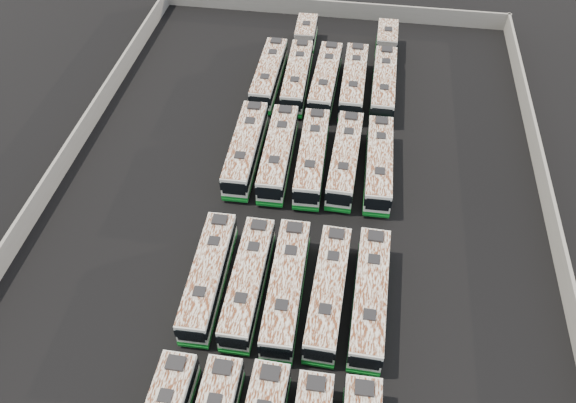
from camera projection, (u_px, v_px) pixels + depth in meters
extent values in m
plane|color=black|center=(291.00, 220.00, 49.51)|extent=(140.00, 140.00, 0.00)
cube|color=slate|center=(332.00, 9.00, 73.33)|extent=(45.20, 0.30, 2.20)
cube|color=slate|center=(557.00, 242.00, 46.40)|extent=(0.30, 73.20, 2.20)
cube|color=slate|center=(49.00, 184.00, 51.02)|extent=(0.30, 73.20, 2.20)
cube|color=black|center=(165.00, 396.00, 35.36)|extent=(0.89, 0.89, 0.13)
cube|color=black|center=(176.00, 363.00, 36.84)|extent=(1.22, 1.03, 0.24)
cylinder|color=black|center=(162.00, 394.00, 38.07)|extent=(0.27, 0.93, 0.93)
cylinder|color=black|center=(191.00, 398.00, 37.85)|extent=(0.27, 0.93, 0.93)
cube|color=black|center=(214.00, 400.00, 35.17)|extent=(0.88, 0.88, 0.13)
cube|color=black|center=(222.00, 367.00, 36.64)|extent=(1.21, 1.02, 0.24)
cylinder|color=black|center=(208.00, 398.00, 37.86)|extent=(0.26, 0.93, 0.93)
cylinder|color=black|center=(236.00, 403.00, 37.66)|extent=(0.26, 0.93, 0.93)
cube|color=black|center=(270.00, 373.00, 36.28)|extent=(1.26, 1.07, 0.25)
cube|color=black|center=(316.00, 383.00, 35.90)|extent=(1.21, 1.02, 0.24)
cube|color=black|center=(364.00, 388.00, 35.61)|extent=(1.25, 1.06, 0.25)
cube|color=silver|center=(209.00, 276.00, 43.45)|extent=(2.51, 10.97, 2.50)
cube|color=#0C661E|center=(210.00, 283.00, 44.12)|extent=(2.56, 11.02, 0.38)
cube|color=black|center=(208.00, 273.00, 43.15)|extent=(2.57, 11.03, 0.84)
cube|color=black|center=(191.00, 336.00, 39.51)|extent=(2.00, 0.10, 1.32)
cube|color=#0C661E|center=(193.00, 346.00, 40.52)|extent=(2.28, 0.15, 0.25)
cube|color=silver|center=(207.00, 266.00, 42.52)|extent=(2.46, 10.75, 0.06)
cube|color=black|center=(199.00, 291.00, 40.82)|extent=(0.88, 0.88, 0.13)
cube|color=black|center=(214.00, 241.00, 44.09)|extent=(0.88, 0.88, 0.13)
cube|color=black|center=(220.00, 220.00, 45.54)|extent=(1.20, 1.03, 0.24)
cylinder|color=black|center=(187.00, 321.00, 41.97)|extent=(0.27, 0.92, 0.91)
cylinder|color=black|center=(212.00, 324.00, 41.80)|extent=(0.27, 0.92, 0.91)
cylinder|color=black|center=(208.00, 248.00, 46.73)|extent=(0.27, 0.92, 0.91)
cylinder|color=black|center=(231.00, 251.00, 46.56)|extent=(0.27, 0.92, 0.91)
cube|color=silver|center=(248.00, 282.00, 43.07)|extent=(2.29, 10.92, 2.50)
cube|color=#0C661E|center=(249.00, 289.00, 43.74)|extent=(2.34, 10.97, 0.38)
cube|color=black|center=(248.00, 279.00, 42.77)|extent=(2.35, 10.98, 0.84)
cube|color=black|center=(232.00, 343.00, 39.14)|extent=(2.00, 0.06, 1.32)
cube|color=#0C661E|center=(234.00, 353.00, 40.15)|extent=(2.28, 0.10, 0.25)
cube|color=silver|center=(247.00, 272.00, 42.14)|extent=(2.24, 10.70, 0.06)
cube|color=black|center=(241.00, 298.00, 40.45)|extent=(0.87, 0.87, 0.13)
cube|color=black|center=(253.00, 246.00, 43.71)|extent=(0.87, 0.87, 0.13)
cube|color=black|center=(259.00, 225.00, 45.15)|extent=(1.18, 1.00, 0.24)
cylinder|color=black|center=(227.00, 327.00, 41.62)|extent=(0.26, 0.91, 0.91)
cylinder|color=black|center=(252.00, 331.00, 41.41)|extent=(0.26, 0.91, 0.91)
cylinder|color=black|center=(246.00, 254.00, 46.36)|extent=(0.26, 0.91, 0.91)
cylinder|color=black|center=(269.00, 256.00, 46.15)|extent=(0.26, 0.91, 0.91)
cube|color=silver|center=(286.00, 287.00, 42.64)|extent=(2.55, 11.40, 2.60)
cube|color=#0C661E|center=(286.00, 294.00, 43.33)|extent=(2.60, 11.45, 0.40)
cube|color=black|center=(286.00, 284.00, 42.32)|extent=(2.61, 11.46, 0.87)
cube|color=black|center=(275.00, 353.00, 38.54)|extent=(2.08, 0.09, 1.37)
cube|color=#0C661E|center=(275.00, 363.00, 39.59)|extent=(2.37, 0.14, 0.27)
cube|color=silver|center=(286.00, 277.00, 41.67)|extent=(2.49, 11.17, 0.07)
cube|color=black|center=(281.00, 305.00, 39.90)|extent=(0.91, 0.91, 0.13)
cube|color=black|center=(291.00, 250.00, 43.30)|extent=(0.91, 0.91, 0.13)
cube|color=black|center=(294.00, 228.00, 44.81)|extent=(1.25, 1.06, 0.25)
cylinder|color=black|center=(266.00, 336.00, 41.10)|extent=(0.28, 0.95, 0.95)
cylinder|color=black|center=(293.00, 339.00, 40.92)|extent=(0.28, 0.95, 0.95)
cylinder|color=black|center=(280.00, 258.00, 46.05)|extent=(0.28, 0.95, 0.95)
cylinder|color=black|center=(305.00, 260.00, 45.86)|extent=(0.28, 0.95, 0.95)
cube|color=silver|center=(328.00, 292.00, 42.42)|extent=(2.56, 11.04, 2.52)
cube|color=#0C661E|center=(328.00, 299.00, 43.09)|extent=(2.61, 11.09, 0.38)
cube|color=black|center=(329.00, 289.00, 42.12)|extent=(2.62, 11.10, 0.84)
cube|color=black|center=(318.00, 356.00, 38.48)|extent=(2.02, 0.11, 1.33)
cube|color=#0C661E|center=(318.00, 365.00, 39.50)|extent=(2.29, 0.16, 0.26)
cube|color=silver|center=(329.00, 282.00, 41.48)|extent=(2.51, 10.82, 0.06)
cube|color=black|center=(325.00, 309.00, 39.78)|extent=(0.89, 0.89, 0.13)
cube|color=black|center=(333.00, 256.00, 43.05)|extent=(0.89, 0.89, 0.13)
cube|color=black|center=(337.00, 234.00, 44.50)|extent=(1.21, 1.04, 0.24)
cylinder|color=black|center=(308.00, 338.00, 40.98)|extent=(0.28, 0.92, 0.92)
cylinder|color=black|center=(335.00, 343.00, 40.74)|extent=(0.28, 0.92, 0.92)
cylinder|color=black|center=(321.00, 262.00, 45.73)|extent=(0.28, 0.92, 0.92)
cylinder|color=black|center=(345.00, 266.00, 45.49)|extent=(0.28, 0.92, 0.92)
cube|color=silver|center=(370.00, 297.00, 42.08)|extent=(2.52, 11.31, 2.58)
cube|color=#0C661E|center=(369.00, 304.00, 42.77)|extent=(2.57, 11.36, 0.39)
cube|color=black|center=(370.00, 293.00, 41.77)|extent=(2.58, 11.37, 0.86)
cube|color=black|center=(365.00, 363.00, 38.03)|extent=(2.07, 0.09, 1.36)
cube|color=#0C661E|center=(363.00, 373.00, 39.08)|extent=(2.35, 0.13, 0.26)
cube|color=silver|center=(372.00, 286.00, 41.12)|extent=(2.47, 11.09, 0.07)
cube|color=black|center=(370.00, 315.00, 39.37)|extent=(0.91, 0.91, 0.13)
cube|color=black|center=(374.00, 259.00, 42.73)|extent=(0.91, 0.91, 0.13)
cube|color=black|center=(376.00, 236.00, 44.22)|extent=(1.24, 1.05, 0.24)
cylinder|color=black|center=(351.00, 345.00, 40.59)|extent=(0.28, 0.94, 0.94)
cylinder|color=black|center=(379.00, 349.00, 40.36)|extent=(0.28, 0.94, 0.94)
cylinder|color=black|center=(359.00, 266.00, 45.48)|extent=(0.28, 0.94, 0.94)
cylinder|color=black|center=(384.00, 269.00, 45.25)|extent=(0.28, 0.94, 0.94)
cube|color=silver|center=(246.00, 149.00, 53.54)|extent=(2.57, 11.50, 2.63)
cube|color=#0C661E|center=(246.00, 156.00, 54.24)|extent=(2.62, 11.55, 0.40)
cube|color=black|center=(246.00, 145.00, 53.22)|extent=(2.63, 11.56, 0.88)
cube|color=black|center=(234.00, 189.00, 49.41)|extent=(2.10, 0.09, 1.38)
cube|color=#0C661E|center=(235.00, 200.00, 50.47)|extent=(2.39, 0.14, 0.27)
cube|color=silver|center=(245.00, 138.00, 52.56)|extent=(2.52, 11.27, 0.07)
cube|color=black|center=(240.00, 155.00, 50.78)|extent=(0.92, 0.92, 0.13)
cube|color=black|center=(250.00, 120.00, 54.21)|extent=(0.92, 0.92, 0.13)
cube|color=black|center=(254.00, 106.00, 55.73)|extent=(1.26, 1.07, 0.25)
cylinder|color=black|center=(228.00, 183.00, 51.99)|extent=(0.28, 0.96, 0.95)
cylinder|color=black|center=(250.00, 185.00, 51.80)|extent=(0.28, 0.96, 0.95)
cylinder|color=black|center=(243.00, 133.00, 56.98)|extent=(0.28, 0.96, 0.95)
cylinder|color=black|center=(263.00, 135.00, 56.79)|extent=(0.28, 0.96, 0.95)
cube|color=silver|center=(278.00, 153.00, 53.13)|extent=(2.60, 11.50, 2.63)
cube|color=#0C661E|center=(278.00, 160.00, 53.83)|extent=(2.65, 11.55, 0.40)
cube|color=black|center=(278.00, 149.00, 52.82)|extent=(2.66, 11.56, 0.88)
cube|color=black|center=(269.00, 194.00, 49.00)|extent=(2.10, 0.10, 1.38)
cube|color=#0C661E|center=(269.00, 205.00, 50.06)|extent=(2.39, 0.14, 0.27)
cube|color=silver|center=(278.00, 142.00, 52.16)|extent=(2.54, 11.27, 0.07)
cube|color=black|center=(274.00, 160.00, 50.37)|extent=(0.92, 0.92, 0.13)
cube|color=black|center=(282.00, 124.00, 53.80)|extent=(0.92, 0.92, 0.13)
cube|color=black|center=(285.00, 109.00, 55.32)|extent=(1.26, 1.07, 0.25)
cylinder|color=black|center=(262.00, 188.00, 51.58)|extent=(0.28, 0.96, 0.95)
cylinder|color=black|center=(284.00, 190.00, 51.40)|extent=(0.28, 0.96, 0.95)
cylinder|color=black|center=(274.00, 137.00, 56.57)|extent=(0.28, 0.96, 0.95)
cylinder|color=black|center=(294.00, 138.00, 56.38)|extent=(0.28, 0.96, 0.95)
cube|color=silver|center=(312.00, 157.00, 52.76)|extent=(2.66, 11.44, 2.61)
cube|color=#0C661E|center=(312.00, 164.00, 53.45)|extent=(2.71, 11.49, 0.40)
cube|color=black|center=(312.00, 154.00, 52.44)|extent=(2.72, 11.50, 0.87)
cube|color=black|center=(306.00, 198.00, 48.65)|extent=(2.09, 0.11, 1.38)
cube|color=#0C661E|center=(305.00, 209.00, 49.70)|extent=(2.37, 0.16, 0.27)
cube|color=silver|center=(312.00, 146.00, 51.79)|extent=(2.60, 11.21, 0.07)
cube|color=black|center=(310.00, 164.00, 50.01)|extent=(0.92, 0.92, 0.13)
cube|color=black|center=(315.00, 128.00, 53.42)|extent=(0.92, 0.92, 0.13)
cube|color=black|center=(317.00, 113.00, 54.94)|extent=(1.26, 1.07, 0.25)
cylinder|color=black|center=(297.00, 192.00, 51.21)|extent=(0.29, 0.96, 0.95)
cylinder|color=black|center=(319.00, 194.00, 51.04)|extent=(0.29, 0.96, 0.95)
cylinder|color=black|center=(305.00, 140.00, 56.17)|extent=(0.29, 0.96, 0.95)
cylinder|color=black|center=(325.00, 142.00, 55.99)|extent=(0.29, 0.96, 0.95)
cube|color=silver|center=(345.00, 159.00, 52.59)|extent=(2.62, 11.25, 2.57)
cube|color=#0C661E|center=(344.00, 166.00, 53.27)|extent=(2.67, 11.31, 0.39)
cube|color=black|center=(345.00, 156.00, 52.28)|extent=(2.68, 11.32, 0.86)
cube|color=black|center=(338.00, 200.00, 48.57)|extent=(2.05, 0.11, 1.35)
cube|color=#0C661E|center=(337.00, 211.00, 49.61)|extent=(2.33, 0.16, 0.26)
cube|color=silver|center=(346.00, 149.00, 51.63)|extent=(2.57, 11.03, 0.07)
cube|color=black|center=(343.00, 166.00, 49.90)|extent=(0.91, 0.91, 0.13)
cube|color=black|center=(349.00, 131.00, 53.23)|extent=(0.91, 0.91, 0.13)
cube|color=black|center=(351.00, 116.00, 54.71)|extent=(1.24, 1.06, 0.24)
cylinder|color=black|center=(329.00, 193.00, 51.12)|extent=(0.29, 0.94, 0.93)
cylinder|color=black|center=(351.00, 196.00, 50.88)|extent=(0.29, 0.94, 0.93)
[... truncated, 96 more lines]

